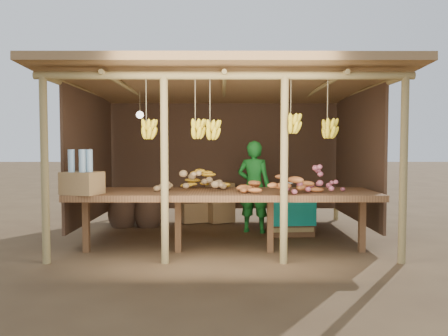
{
  "coord_description": "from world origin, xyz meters",
  "views": [
    {
      "loc": [
        -0.02,
        -6.59,
        1.4
      ],
      "look_at": [
        0.0,
        0.0,
        1.05
      ],
      "focal_mm": 35.0,
      "sensor_mm": 36.0,
      "label": 1
    }
  ],
  "objects": [
    {
      "name": "tomato_basin",
      "position": [
        -1.9,
        -0.87,
        0.87
      ],
      "size": [
        0.35,
        0.35,
        0.18
      ],
      "rotation": [
        0.0,
        0.0,
        0.35
      ],
      "color": "navy",
      "rests_on": "counter"
    },
    {
      "name": "carton_stack",
      "position": [
        -0.23,
        1.2,
        0.31
      ],
      "size": [
        1.03,
        0.5,
        0.7
      ],
      "color": "olive",
      "rests_on": "ground"
    },
    {
      "name": "counter",
      "position": [
        0.0,
        -0.95,
        0.74
      ],
      "size": [
        3.9,
        1.05,
        0.8
      ],
      "color": "brown",
      "rests_on": "ground"
    },
    {
      "name": "vendor",
      "position": [
        0.48,
        0.34,
        0.73
      ],
      "size": [
        0.62,
        0.5,
        1.47
      ],
      "primitive_type": "imported",
      "rotation": [
        0.0,
        0.0,
        2.83
      ],
      "color": "#1B7D27",
      "rests_on": "ground"
    },
    {
      "name": "sweet_potato_heap",
      "position": [
        0.71,
        -1.15,
        0.98
      ],
      "size": [
        1.1,
        0.91,
        0.36
      ],
      "primitive_type": null,
      "rotation": [
        0.0,
        0.0,
        -0.41
      ],
      "color": "#AC5F2C",
      "rests_on": "counter"
    },
    {
      "name": "onion_heap",
      "position": [
        1.15,
        -1.17,
        0.98
      ],
      "size": [
        0.82,
        0.59,
        0.35
      ],
      "primitive_type": null,
      "rotation": [
        0.0,
        0.0,
        -0.2
      ],
      "color": "#AC5362",
      "rests_on": "counter"
    },
    {
      "name": "ground",
      "position": [
        0.0,
        0.0,
        0.0
      ],
      "size": [
        60.0,
        60.0,
        0.0
      ],
      "primitive_type": "plane",
      "color": "brown",
      "rests_on": "ground"
    },
    {
      "name": "tarp_crate",
      "position": [
        1.05,
        0.21,
        0.34
      ],
      "size": [
        0.75,
        0.66,
        0.83
      ],
      "color": "brown",
      "rests_on": "ground"
    },
    {
      "name": "bottle_box",
      "position": [
        -1.73,
        -1.31,
        1.01
      ],
      "size": [
        0.51,
        0.46,
        0.54
      ],
      "color": "olive",
      "rests_on": "counter"
    },
    {
      "name": "banana_pile",
      "position": [
        -0.27,
        -0.63,
        0.97
      ],
      "size": [
        0.64,
        0.5,
        0.35
      ],
      "primitive_type": null,
      "rotation": [
        0.0,
        0.0,
        -0.34
      ],
      "color": "yellow",
      "rests_on": "counter"
    },
    {
      "name": "burlap_sacks",
      "position": [
        -1.51,
        0.81,
        0.29
      ],
      "size": [
        0.94,
        0.49,
        0.66
      ],
      "color": "#4E3524",
      "rests_on": "ground"
    },
    {
      "name": "potato_heap",
      "position": [
        -0.42,
        -0.88,
        0.98
      ],
      "size": [
        0.91,
        0.58,
        0.36
      ],
      "primitive_type": null,
      "rotation": [
        0.0,
        0.0,
        0.05
      ],
      "color": "#98794E",
      "rests_on": "counter"
    },
    {
      "name": "stall_structure",
      "position": [
        0.02,
        -0.04,
        1.92
      ],
      "size": [
        4.7,
        3.5,
        2.43
      ],
      "color": "#A18B53",
      "rests_on": "ground"
    }
  ]
}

